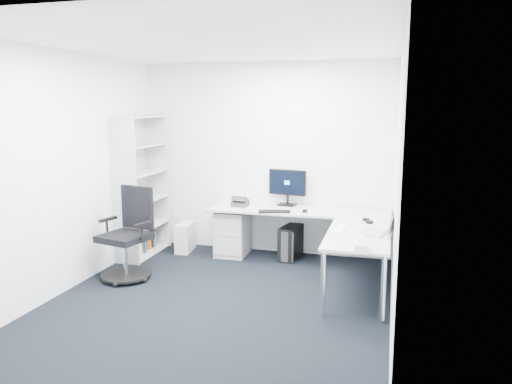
% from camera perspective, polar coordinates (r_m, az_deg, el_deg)
% --- Properties ---
extents(ground, '(4.20, 4.20, 0.00)m').
position_cam_1_polar(ground, '(5.49, -4.53, -12.64)').
color(ground, black).
extents(ceiling, '(4.20, 4.20, 0.00)m').
position_cam_1_polar(ceiling, '(5.11, -4.95, 16.59)').
color(ceiling, white).
extents(wall_back, '(3.60, 0.02, 2.70)m').
position_cam_1_polar(wall_back, '(7.12, 1.08, 3.83)').
color(wall_back, white).
rests_on(wall_back, ground).
extents(wall_front, '(3.60, 0.02, 2.70)m').
position_cam_1_polar(wall_front, '(3.27, -17.45, -3.83)').
color(wall_front, white).
rests_on(wall_front, ground).
extents(wall_left, '(0.02, 4.20, 2.70)m').
position_cam_1_polar(wall_left, '(5.99, -21.15, 2.01)').
color(wall_left, white).
rests_on(wall_left, ground).
extents(wall_right, '(0.02, 4.20, 2.70)m').
position_cam_1_polar(wall_right, '(4.82, 15.80, 0.56)').
color(wall_right, white).
rests_on(wall_right, ground).
extents(l_desk, '(2.44, 1.36, 0.71)m').
position_cam_1_polar(l_desk, '(6.52, 4.23, -5.67)').
color(l_desk, '#B2B4B4').
rests_on(l_desk, ground).
extents(drawer_pedestal, '(0.42, 0.52, 0.64)m').
position_cam_1_polar(drawer_pedestal, '(7.10, -2.66, -4.66)').
color(drawer_pedestal, '#B2B4B4').
rests_on(drawer_pedestal, ground).
extents(bookshelf, '(0.38, 0.98, 1.97)m').
position_cam_1_polar(bookshelf, '(7.16, -12.96, 0.65)').
color(bookshelf, '#BBBDBD').
rests_on(bookshelf, ground).
extents(task_chair, '(0.75, 0.75, 1.12)m').
position_cam_1_polar(task_chair, '(6.25, -14.81, -4.74)').
color(task_chair, black).
rests_on(task_chair, ground).
extents(black_pc_tower, '(0.29, 0.50, 0.46)m').
position_cam_1_polar(black_pc_tower, '(6.94, 3.98, -5.78)').
color(black_pc_tower, black).
rests_on(black_pc_tower, ground).
extents(beige_pc_tower, '(0.24, 0.45, 0.41)m').
position_cam_1_polar(beige_pc_tower, '(7.36, -8.09, -5.14)').
color(beige_pc_tower, beige).
rests_on(beige_pc_tower, ground).
extents(power_strip, '(0.39, 0.08, 0.04)m').
position_cam_1_polar(power_strip, '(7.24, 8.89, -6.93)').
color(power_strip, white).
rests_on(power_strip, ground).
extents(monitor, '(0.56, 0.25, 0.52)m').
position_cam_1_polar(monitor, '(6.98, 3.58, 0.56)').
color(monitor, black).
rests_on(monitor, l_desk).
extents(black_keyboard, '(0.44, 0.22, 0.02)m').
position_cam_1_polar(black_keyboard, '(6.58, 2.13, -2.23)').
color(black_keyboard, black).
rests_on(black_keyboard, l_desk).
extents(mouse, '(0.06, 0.10, 0.03)m').
position_cam_1_polar(mouse, '(6.60, 5.62, -2.18)').
color(mouse, black).
rests_on(mouse, l_desk).
extents(desk_phone, '(0.22, 0.22, 0.14)m').
position_cam_1_polar(desk_phone, '(6.95, -1.82, -1.05)').
color(desk_phone, '#2E2F31').
rests_on(desk_phone, l_desk).
extents(laptop, '(0.43, 0.42, 0.26)m').
position_cam_1_polar(laptop, '(5.61, 13.23, -3.37)').
color(laptop, silver).
rests_on(laptop, l_desk).
extents(white_keyboard, '(0.16, 0.41, 0.01)m').
position_cam_1_polar(white_keyboard, '(5.76, 9.56, -4.15)').
color(white_keyboard, white).
rests_on(white_keyboard, l_desk).
extents(headphones, '(0.20, 0.24, 0.05)m').
position_cam_1_polar(headphones, '(6.17, 12.65, -3.12)').
color(headphones, black).
rests_on(headphones, l_desk).
extents(orange_fruit, '(0.09, 0.09, 0.09)m').
position_cam_1_polar(orange_fruit, '(5.18, 11.67, -5.39)').
color(orange_fruit, orange).
rests_on(orange_fruit, l_desk).
extents(tissue_box, '(0.15, 0.25, 0.08)m').
position_cam_1_polar(tissue_box, '(4.95, 11.88, -6.12)').
color(tissue_box, white).
rests_on(tissue_box, l_desk).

